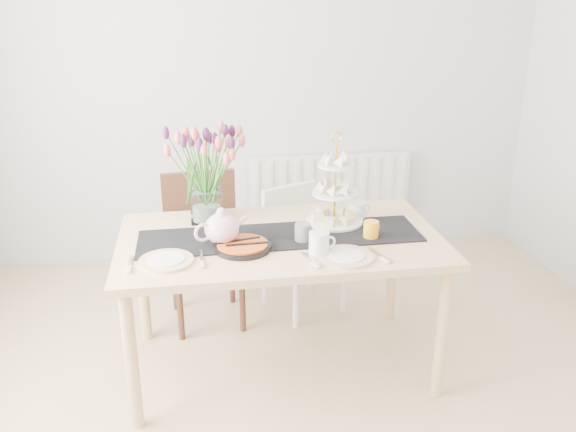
{
  "coord_description": "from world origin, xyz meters",
  "views": [
    {
      "loc": [
        -0.48,
        -2.03,
        1.93
      ],
      "look_at": [
        -0.05,
        0.69,
        0.88
      ],
      "focal_mm": 38.0,
      "sensor_mm": 36.0,
      "label": 1
    }
  ],
  "objects": [
    {
      "name": "room_shell",
      "position": [
        0.0,
        0.0,
        1.3
      ],
      "size": [
        4.5,
        4.5,
        4.5
      ],
      "color": "tan",
      "rests_on": "ground"
    },
    {
      "name": "radiator",
      "position": [
        0.5,
        2.19,
        0.45
      ],
      "size": [
        1.2,
        0.08,
        0.6
      ],
      "primitive_type": "cube",
      "color": "white",
      "rests_on": "room_shell"
    },
    {
      "name": "dining_table",
      "position": [
        -0.08,
        0.74,
        0.67
      ],
      "size": [
        1.6,
        0.9,
        0.75
      ],
      "color": "tan",
      "rests_on": "ground"
    },
    {
      "name": "chair_brown",
      "position": [
        -0.46,
        1.36,
        0.52
      ],
      "size": [
        0.48,
        0.48,
        0.89
      ],
      "rotation": [
        0.0,
        0.0,
        0.1
      ],
      "color": "#3C2016",
      "rests_on": "ground"
    },
    {
      "name": "chair_white",
      "position": [
        0.12,
        1.4,
        0.44
      ],
      "size": [
        0.51,
        0.51,
        0.77
      ],
      "rotation": [
        0.0,
        0.0,
        0.42
      ],
      "color": "white",
      "rests_on": "ground"
    },
    {
      "name": "table_runner",
      "position": [
        -0.08,
        0.74,
        0.75
      ],
      "size": [
        1.4,
        0.35,
        0.01
      ],
      "primitive_type": "cube",
      "color": "black",
      "rests_on": "dining_table"
    },
    {
      "name": "tulip_vase",
      "position": [
        -0.44,
        1.04,
        1.09
      ],
      "size": [
        0.62,
        0.62,
        0.53
      ],
      "rotation": [
        0.0,
        0.0,
        0.39
      ],
      "color": "silver",
      "rests_on": "dining_table"
    },
    {
      "name": "cake_stand",
      "position": [
        0.22,
        0.87,
        0.88
      ],
      "size": [
        0.3,
        0.3,
        0.44
      ],
      "rotation": [
        0.0,
        0.0,
        0.2
      ],
      "color": "gold",
      "rests_on": "dining_table"
    },
    {
      "name": "teapot",
      "position": [
        -0.38,
        0.68,
        0.83
      ],
      "size": [
        0.33,
        0.3,
        0.18
      ],
      "primitive_type": null,
      "rotation": [
        0.0,
        0.0,
        0.37
      ],
      "color": "silver",
      "rests_on": "dining_table"
    },
    {
      "name": "cream_jug",
      "position": [
        0.36,
        0.92,
        0.8
      ],
      "size": [
        0.11,
        0.11,
        0.09
      ],
      "primitive_type": "cylinder",
      "rotation": [
        0.0,
        0.0,
        0.23
      ],
      "color": "white",
      "rests_on": "dining_table"
    },
    {
      "name": "tart_tin",
      "position": [
        -0.28,
        0.61,
        0.77
      ],
      "size": [
        0.27,
        0.27,
        0.03
      ],
      "rotation": [
        0.0,
        0.0,
        -0.21
      ],
      "color": "black",
      "rests_on": "dining_table"
    },
    {
      "name": "mug_grey",
      "position": [
        0.02,
        0.66,
        0.8
      ],
      "size": [
        0.11,
        0.11,
        0.09
      ],
      "primitive_type": "cylinder",
      "rotation": [
        0.0,
        0.0,
        0.75
      ],
      "color": "slate",
      "rests_on": "dining_table"
    },
    {
      "name": "mug_white",
      "position": [
        0.06,
        0.5,
        0.81
      ],
      "size": [
        0.11,
        0.11,
        0.11
      ],
      "primitive_type": "cylinder",
      "rotation": [
        0.0,
        0.0,
        0.19
      ],
      "color": "silver",
      "rests_on": "dining_table"
    },
    {
      "name": "mug_orange",
      "position": [
        0.35,
        0.65,
        0.79
      ],
      "size": [
        0.11,
        0.11,
        0.09
      ],
      "primitive_type": "cylinder",
      "rotation": [
        0.0,
        0.0,
        0.66
      ],
      "color": "#FFA31C",
      "rests_on": "dining_table"
    },
    {
      "name": "plate_left",
      "position": [
        -0.64,
        0.53,
        0.76
      ],
      "size": [
        0.26,
        0.26,
        0.01
      ],
      "primitive_type": "cylinder",
      "rotation": [
        0.0,
        0.0,
        -0.03
      ],
      "color": "silver",
      "rests_on": "dining_table"
    },
    {
      "name": "plate_right",
      "position": [
        0.18,
        0.44,
        0.76
      ],
      "size": [
        0.33,
        0.33,
        0.01
      ],
      "primitive_type": "cylinder",
      "rotation": [
        0.0,
        0.0,
        0.37
      ],
      "color": "white",
      "rests_on": "dining_table"
    }
  ]
}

